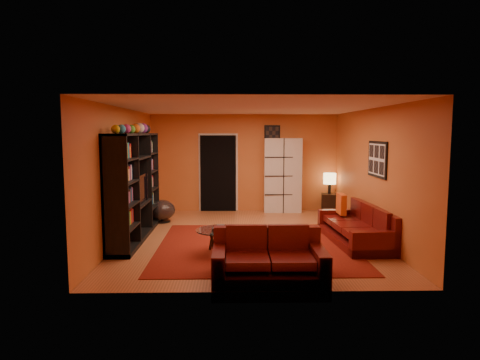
{
  "coord_description": "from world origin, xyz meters",
  "views": [
    {
      "loc": [
        -0.35,
        -8.5,
        2.12
      ],
      "look_at": [
        -0.17,
        0.1,
        1.16
      ],
      "focal_mm": 32.0,
      "sensor_mm": 36.0,
      "label": 1
    }
  ],
  "objects_px": {
    "tv": "(137,189)",
    "coffee_table": "(220,232)",
    "loveseat": "(268,258)",
    "entertainment_unit": "(135,186)",
    "sofa": "(360,228)",
    "storage_cabinet": "(283,175)",
    "side_table": "(329,203)",
    "table_lamp": "(330,179)",
    "bowl_chair": "(162,210)"
  },
  "relations": [
    {
      "from": "sofa",
      "to": "table_lamp",
      "type": "bearing_deg",
      "value": 84.56
    },
    {
      "from": "loveseat",
      "to": "bowl_chair",
      "type": "distance_m",
      "value": 4.5
    },
    {
      "from": "loveseat",
      "to": "side_table",
      "type": "distance_m",
      "value": 5.47
    },
    {
      "from": "table_lamp",
      "to": "storage_cabinet",
      "type": "bearing_deg",
      "value": 173.06
    },
    {
      "from": "sofa",
      "to": "loveseat",
      "type": "bearing_deg",
      "value": -138.31
    },
    {
      "from": "tv",
      "to": "side_table",
      "type": "bearing_deg",
      "value": -58.75
    },
    {
      "from": "entertainment_unit",
      "to": "sofa",
      "type": "bearing_deg",
      "value": -5.97
    },
    {
      "from": "side_table",
      "to": "table_lamp",
      "type": "height_order",
      "value": "table_lamp"
    },
    {
      "from": "storage_cabinet",
      "to": "loveseat",
      "type": "bearing_deg",
      "value": -96.65
    },
    {
      "from": "entertainment_unit",
      "to": "bowl_chair",
      "type": "xyz_separation_m",
      "value": [
        0.27,
        1.51,
        -0.77
      ]
    },
    {
      "from": "sofa",
      "to": "coffee_table",
      "type": "relative_size",
      "value": 2.71
    },
    {
      "from": "bowl_chair",
      "to": "table_lamp",
      "type": "relative_size",
      "value": 1.16
    },
    {
      "from": "tv",
      "to": "storage_cabinet",
      "type": "bearing_deg",
      "value": -48.58
    },
    {
      "from": "tv",
      "to": "side_table",
      "type": "relative_size",
      "value": 1.96
    },
    {
      "from": "entertainment_unit",
      "to": "coffee_table",
      "type": "bearing_deg",
      "value": -34.14
    },
    {
      "from": "loveseat",
      "to": "bowl_chair",
      "type": "xyz_separation_m",
      "value": [
        -2.19,
        3.93,
        -0.0
      ]
    },
    {
      "from": "table_lamp",
      "to": "sofa",
      "type": "bearing_deg",
      "value": -92.06
    },
    {
      "from": "entertainment_unit",
      "to": "side_table",
      "type": "relative_size",
      "value": 6.0
    },
    {
      "from": "tv",
      "to": "loveseat",
      "type": "xyz_separation_m",
      "value": [
        2.42,
        -2.35,
        -0.72
      ]
    },
    {
      "from": "loveseat",
      "to": "bowl_chair",
      "type": "bearing_deg",
      "value": 29.38
    },
    {
      "from": "sofa",
      "to": "loveseat",
      "type": "distance_m",
      "value": 2.76
    },
    {
      "from": "loveseat",
      "to": "table_lamp",
      "type": "bearing_deg",
      "value": -21.9
    },
    {
      "from": "table_lamp",
      "to": "side_table",
      "type": "bearing_deg",
      "value": 0.0
    },
    {
      "from": "storage_cabinet",
      "to": "table_lamp",
      "type": "bearing_deg",
      "value": -4.53
    },
    {
      "from": "storage_cabinet",
      "to": "side_table",
      "type": "distance_m",
      "value": 1.44
    },
    {
      "from": "coffee_table",
      "to": "table_lamp",
      "type": "bearing_deg",
      "value": 53.72
    },
    {
      "from": "loveseat",
      "to": "table_lamp",
      "type": "xyz_separation_m",
      "value": [
        2.06,
        5.06,
        0.61
      ]
    },
    {
      "from": "entertainment_unit",
      "to": "bowl_chair",
      "type": "relative_size",
      "value": 4.7
    },
    {
      "from": "sofa",
      "to": "table_lamp",
      "type": "height_order",
      "value": "table_lamp"
    },
    {
      "from": "tv",
      "to": "sofa",
      "type": "relative_size",
      "value": 0.43
    },
    {
      "from": "tv",
      "to": "storage_cabinet",
      "type": "height_order",
      "value": "storage_cabinet"
    },
    {
      "from": "loveseat",
      "to": "coffee_table",
      "type": "xyz_separation_m",
      "value": [
        -0.74,
        1.25,
        0.1
      ]
    },
    {
      "from": "entertainment_unit",
      "to": "storage_cabinet",
      "type": "height_order",
      "value": "entertainment_unit"
    },
    {
      "from": "tv",
      "to": "storage_cabinet",
      "type": "xyz_separation_m",
      "value": [
        3.25,
        2.86,
        -0.02
      ]
    },
    {
      "from": "coffee_table",
      "to": "side_table",
      "type": "height_order",
      "value": "side_table"
    },
    {
      "from": "tv",
      "to": "coffee_table",
      "type": "bearing_deg",
      "value": -123.41
    },
    {
      "from": "bowl_chair",
      "to": "sofa",
      "type": "bearing_deg",
      "value": -25.52
    },
    {
      "from": "coffee_table",
      "to": "sofa",
      "type": "bearing_deg",
      "value": 14.7
    },
    {
      "from": "sofa",
      "to": "table_lamp",
      "type": "xyz_separation_m",
      "value": [
        0.11,
        3.11,
        0.61
      ]
    },
    {
      "from": "sofa",
      "to": "storage_cabinet",
      "type": "xyz_separation_m",
      "value": [
        -1.12,
        3.26,
        0.7
      ]
    },
    {
      "from": "sofa",
      "to": "coffee_table",
      "type": "bearing_deg",
      "value": -168.68
    },
    {
      "from": "entertainment_unit",
      "to": "tv",
      "type": "relative_size",
      "value": 3.06
    },
    {
      "from": "bowl_chair",
      "to": "side_table",
      "type": "height_order",
      "value": "bowl_chair"
    },
    {
      "from": "storage_cabinet",
      "to": "tv",
      "type": "bearing_deg",
      "value": -136.17
    },
    {
      "from": "coffee_table",
      "to": "storage_cabinet",
      "type": "xyz_separation_m",
      "value": [
        1.57,
        3.97,
        0.6
      ]
    },
    {
      "from": "loveseat",
      "to": "coffee_table",
      "type": "bearing_deg",
      "value": 31.08
    },
    {
      "from": "sofa",
      "to": "side_table",
      "type": "xyz_separation_m",
      "value": [
        0.11,
        3.11,
        -0.03
      ]
    },
    {
      "from": "side_table",
      "to": "tv",
      "type": "bearing_deg",
      "value": -148.75
    },
    {
      "from": "side_table",
      "to": "storage_cabinet",
      "type": "bearing_deg",
      "value": 173.06
    },
    {
      "from": "tv",
      "to": "loveseat",
      "type": "bearing_deg",
      "value": -134.18
    }
  ]
}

